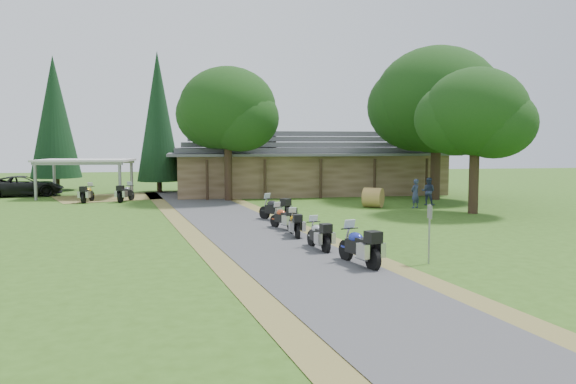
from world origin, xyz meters
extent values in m
plane|color=#335718|center=(0.00, 0.00, 0.00)|extent=(120.00, 120.00, 0.00)
plane|color=#424244|center=(-0.50, 4.00, 0.00)|extent=(51.95, 51.95, 0.00)
imported|color=black|center=(-15.18, 25.07, 1.13)|extent=(3.50, 6.26, 2.27)
imported|color=#323D5D|center=(10.18, 12.66, 1.03)|extent=(0.72, 0.65, 2.06)
imported|color=#323D5D|center=(11.63, 14.00, 1.03)|extent=(0.72, 0.68, 2.06)
cylinder|color=olive|center=(7.81, 13.46, 0.60)|extent=(1.60, 1.62, 1.20)
cone|color=black|center=(-5.49, 26.70, 5.57)|extent=(3.43, 3.43, 11.15)
cone|color=black|center=(-13.95, 29.99, 5.53)|extent=(4.04, 4.04, 11.07)
camera|label=1|loc=(-3.49, -19.10, 3.92)|focal=35.00mm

